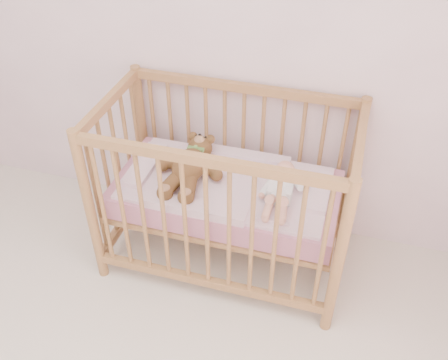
% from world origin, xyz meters
% --- Properties ---
extents(wall_back, '(4.00, 0.02, 2.70)m').
position_xyz_m(wall_back, '(0.00, 2.00, 1.35)').
color(wall_back, white).
rests_on(wall_back, floor).
extents(crib, '(1.36, 0.76, 1.00)m').
position_xyz_m(crib, '(0.43, 1.60, 0.50)').
color(crib, '#B67D4D').
rests_on(crib, floor).
extents(mattress, '(1.22, 0.62, 0.13)m').
position_xyz_m(mattress, '(0.43, 1.60, 0.49)').
color(mattress, '#CD7F9F').
rests_on(mattress, crib).
extents(blanket, '(1.10, 0.58, 0.06)m').
position_xyz_m(blanket, '(0.43, 1.60, 0.56)').
color(blanket, pink).
rests_on(blanket, mattress).
extents(baby, '(0.25, 0.49, 0.11)m').
position_xyz_m(baby, '(0.73, 1.58, 0.64)').
color(baby, white).
rests_on(baby, blanket).
extents(teddy_bear, '(0.40, 0.56, 0.15)m').
position_xyz_m(teddy_bear, '(0.22, 1.58, 0.65)').
color(teddy_bear, brown).
rests_on(teddy_bear, blanket).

